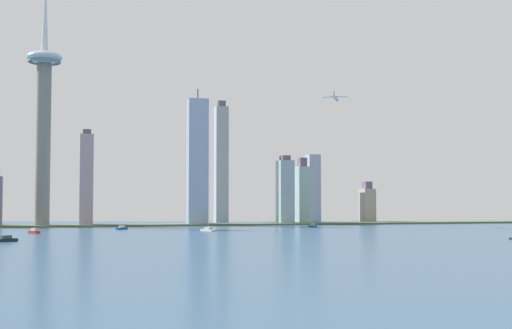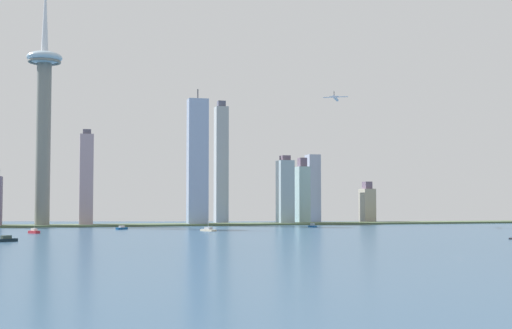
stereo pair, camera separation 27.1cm
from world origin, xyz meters
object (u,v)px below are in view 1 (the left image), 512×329
Objects in this scene: skyscraper_5 at (302,193)px; skyscraper_3 at (285,191)px; boat_4 at (208,230)px; skyscraper_1 at (313,189)px; skyscraper_0 at (221,164)px; skyscraper_4 at (86,179)px; boat_5 at (34,232)px; airplane at (336,98)px; skyscraper_7 at (197,162)px; boat_3 at (6,239)px; boat_6 at (122,228)px; boat_1 at (312,226)px; observation_tower at (44,106)px; skyscraper_8 at (367,204)px.

skyscraper_3 is at bearing -149.11° from skyscraper_5.
skyscraper_3 is 4.56× the size of boat_4.
skyscraper_1 is at bearing 56.07° from skyscraper_5.
skyscraper_1 is at bearing 0.12° from skyscraper_0.
boat_5 is at bearing -105.83° from skyscraper_4.
skyscraper_5 is at bearing -24.27° from skyscraper_0.
airplane reaches higher than skyscraper_3.
skyscraper_5 is 146.13m from skyscraper_7.
boat_3 is (-61.04, -298.22, -52.26)m from skyscraper_4.
skyscraper_1 is 295.41m from boat_4.
skyscraper_3 is at bearing 66.96° from airplane.
boat_5 is at bearing 47.17° from boat_3.
boat_6 is at bearing -152.75° from skyscraper_5.
skyscraper_1 is 4.87× the size of boat_4.
boat_1 reaches higher than boat_6.
skyscraper_3 is 2.96× the size of airplane.
airplane is at bearing 73.94° from boat_5.
skyscraper_3 is 233.94m from boat_6.
skyscraper_4 is at bearing 7.05° from boat_4.
observation_tower reaches higher than skyscraper_3.
boat_6 is (33.84, -102.66, -52.45)m from skyscraper_4.
skyscraper_8 is 455.31m from boat_5.
airplane is at bearing -46.15° from skyscraper_0.
boat_5 is at bearing 137.84° from airplane.
boat_3 is at bearing 100.57° from boat_4.
skyscraper_1 is 1.67× the size of skyscraper_8.
boat_4 is 1.46× the size of boat_5.
airplane is (333.18, 113.36, 148.81)m from boat_5.
skyscraper_3 is 212.66m from boat_4.
boat_6 is at bearing 27.00° from boat_3.
observation_tower is 363.77m from skyscraper_1.
boat_1 is at bearing -88.97° from boat_4.
boat_1 is 208.60m from boat_6.
airplane is (-76.23, -84.57, 126.14)m from skyscraper_8.
boat_3 is at bearing -101.57° from skyscraper_4.
boat_4 is at bearing -104.80° from skyscraper_0.
skyscraper_4 reaches higher than skyscraper_3.
boat_5 is at bearing -146.14° from skyscraper_1.
airplane is at bearing -11.28° from skyscraper_4.
boat_5 is at bearing -149.26° from skyscraper_3.
airplane reaches higher than skyscraper_4.
boat_6 is at bearing -48.83° from observation_tower.
skyscraper_7 reaches higher than boat_5.
boat_4 is (-130.41, -70.08, -0.11)m from boat_1.
skyscraper_7 is at bearing -122.36° from skyscraper_0.
boat_6 is (-263.40, -164.25, -44.00)m from skyscraper_1.
skyscraper_0 reaches higher than boat_6.
boat_3 is (-328.86, -316.06, -36.80)m from skyscraper_5.
skyscraper_5 is at bearing -67.81° from boat_4.
skyscraper_1 is 158.77m from airplane.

